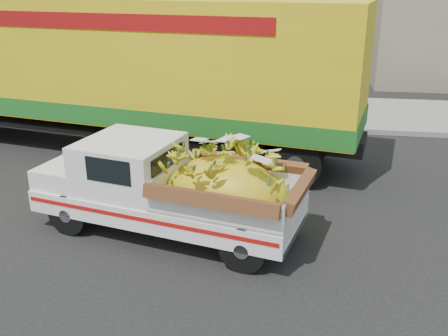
# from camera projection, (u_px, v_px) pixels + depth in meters

# --- Properties ---
(ground) EXTENTS (100.00, 100.00, 0.00)m
(ground) POSITION_uv_depth(u_px,v_px,m) (48.00, 244.00, 8.48)
(ground) COLOR black
(ground) RESTS_ON ground
(curb) EXTENTS (60.00, 0.25, 0.15)m
(curb) POSITION_uv_depth(u_px,v_px,m) (164.00, 122.00, 15.37)
(curb) COLOR gray
(curb) RESTS_ON ground
(sidewalk) EXTENTS (60.00, 4.00, 0.14)m
(sidewalk) POSITION_uv_depth(u_px,v_px,m) (180.00, 106.00, 17.31)
(sidewalk) COLOR gray
(sidewalk) RESTS_ON ground
(building_left) EXTENTS (18.00, 6.00, 5.00)m
(building_left) POSITION_uv_depth(u_px,v_px,m) (40.00, 18.00, 23.05)
(building_left) COLOR gray
(building_left) RESTS_ON ground
(pickup_truck) EXTENTS (4.88, 2.67, 1.62)m
(pickup_truck) POSITION_uv_depth(u_px,v_px,m) (186.00, 189.00, 8.48)
(pickup_truck) COLOR black
(pickup_truck) RESTS_ON ground
(semi_trailer) EXTENTS (12.08, 4.75, 3.80)m
(semi_trailer) POSITION_uv_depth(u_px,v_px,m) (124.00, 68.00, 12.42)
(semi_trailer) COLOR black
(semi_trailer) RESTS_ON ground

